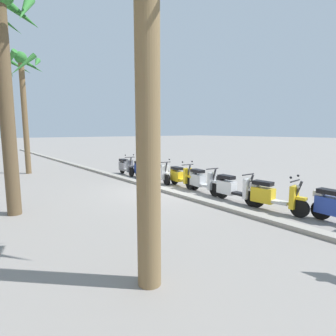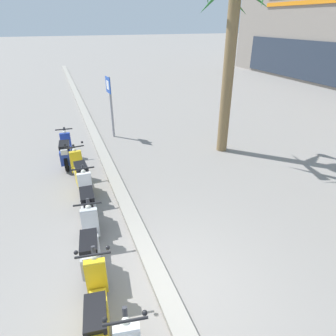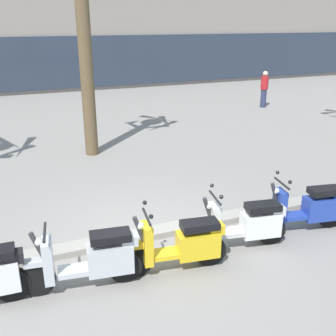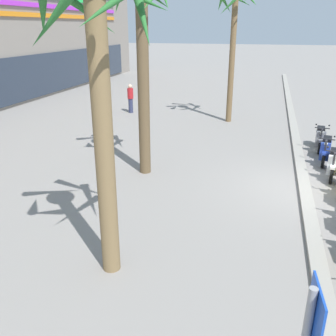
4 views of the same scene
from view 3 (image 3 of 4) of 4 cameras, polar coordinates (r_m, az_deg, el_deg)
The scene contains 7 objects.
ground_plane at distance 7.52m, azimuth -3.72°, elevation -10.01°, with size 200.00×200.00×0.00m, color gray.
curb_strip at distance 7.50m, azimuth -3.77°, elevation -9.56°, with size 60.00×0.36×0.12m, color gray.
scooter_silver_mid_centre at distance 6.17m, azimuth -10.86°, elevation -12.78°, with size 1.81×0.60×1.04m.
scooter_yellow_mid_front at distance 6.46m, azimuth 2.06°, elevation -10.91°, with size 1.75×0.60×1.17m.
scooter_white_tail_end at distance 7.17m, azimuth 11.11°, elevation -7.94°, with size 1.78×0.64×1.17m.
scooter_blue_second_in_line at distance 8.04m, azimuth 19.49°, elevation -5.45°, with size 1.79×0.66×1.17m.
pedestrian_by_palm_tree at distance 19.08m, azimuth 13.63°, elevation 11.03°, with size 0.34×0.34×1.65m.
Camera 3 is at (-2.00, -6.17, 3.81)m, focal length 42.51 mm.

